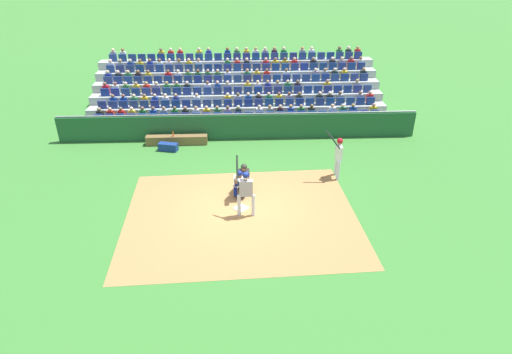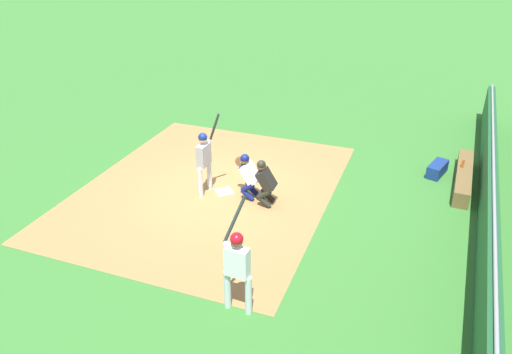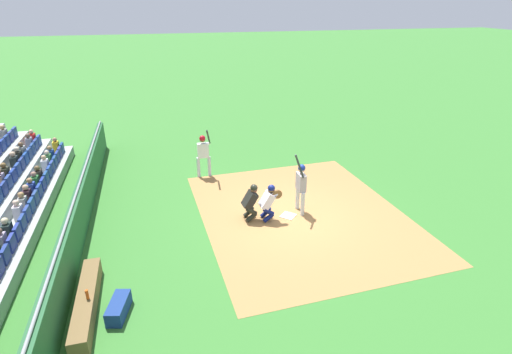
% 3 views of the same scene
% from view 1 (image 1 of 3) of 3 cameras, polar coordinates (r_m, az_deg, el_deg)
% --- Properties ---
extents(ground_plane, '(160.00, 160.00, 0.00)m').
position_cam_1_polar(ground_plane, '(15.67, -2.02, -4.20)').
color(ground_plane, '#36742D').
extents(infield_dirt_patch, '(8.37, 6.90, 0.01)m').
position_cam_1_polar(infield_dirt_patch, '(15.25, -1.99, -5.19)').
color(infield_dirt_patch, '#A67643').
rests_on(infield_dirt_patch, ground_plane).
extents(home_plate_marker, '(0.62, 0.62, 0.02)m').
position_cam_1_polar(home_plate_marker, '(15.66, -2.02, -4.15)').
color(home_plate_marker, white).
rests_on(home_plate_marker, infield_dirt_patch).
extents(batter_at_plate, '(0.64, 0.49, 2.22)m').
position_cam_1_polar(batter_at_plate, '(14.72, -1.39, -1.59)').
color(batter_at_plate, silver).
rests_on(batter_at_plate, ground_plane).
extents(catcher_crouching, '(0.47, 0.71, 1.26)m').
position_cam_1_polar(catcher_crouching, '(15.92, -2.24, -0.71)').
color(catcher_crouching, navy).
rests_on(catcher_crouching, ground_plane).
extents(home_plate_umpire, '(0.48, 0.52, 1.25)m').
position_cam_1_polar(home_plate_umpire, '(16.41, -1.64, 0.17)').
color(home_plate_umpire, black).
rests_on(home_plate_umpire, ground_plane).
extents(dugout_wall, '(17.53, 0.24, 1.33)m').
position_cam_1_polar(dugout_wall, '(21.22, -2.32, 6.72)').
color(dugout_wall, '#1E522B').
rests_on(dugout_wall, ground_plane).
extents(dugout_bench, '(2.93, 0.40, 0.44)m').
position_cam_1_polar(dugout_bench, '(21.08, -10.51, 4.87)').
color(dugout_bench, brown).
rests_on(dugout_bench, ground_plane).
extents(water_bottle_on_bench, '(0.07, 0.07, 0.24)m').
position_cam_1_polar(water_bottle_on_bench, '(20.90, -11.00, 5.63)').
color(water_bottle_on_bench, '#D25118').
rests_on(water_bottle_on_bench, dugout_bench).
extents(equipment_duffel_bag, '(0.95, 0.57, 0.36)m').
position_cam_1_polar(equipment_duffel_bag, '(20.49, -11.63, 3.95)').
color(equipment_duffel_bag, navy).
rests_on(equipment_duffel_bag, ground_plane).
extents(on_deck_batter, '(0.76, 0.60, 2.14)m').
position_cam_1_polar(on_deck_batter, '(17.59, 10.94, 3.10)').
color(on_deck_batter, silver).
rests_on(on_deck_batter, ground_plane).
extents(bleacher_stand, '(16.14, 5.11, 3.27)m').
position_cam_1_polar(bleacher_stand, '(25.34, -2.48, 11.12)').
color(bleacher_stand, '#9CA5A1').
rests_on(bleacher_stand, ground_plane).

